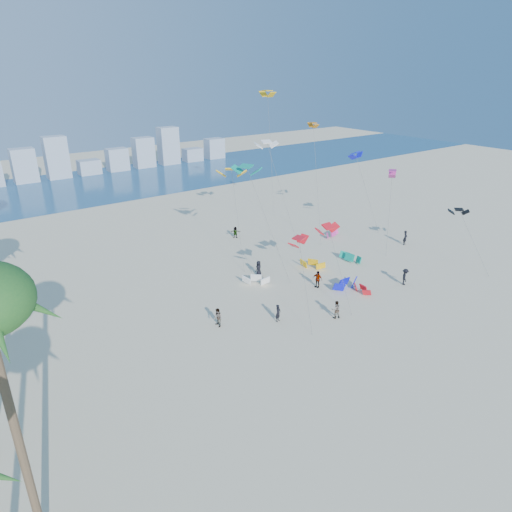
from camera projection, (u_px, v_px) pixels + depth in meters
ground at (358, 398)px, 31.18m from camera, size 220.00×220.00×0.00m
ocean at (66, 189)px, 84.73m from camera, size 220.00×220.00×0.00m
kitesurfer_near at (278, 313)px, 40.35m from camera, size 0.71×0.60×1.64m
kitesurfer_mid at (336, 310)px, 40.87m from camera, size 1.02×0.94×1.70m
kitesurfers_far at (309, 267)px, 49.49m from camera, size 30.58×23.42×1.88m
grounded_kites at (324, 266)px, 50.64m from camera, size 19.64×15.27×1.01m
flying_kites at (300, 157)px, 52.46m from camera, size 25.13×35.02×18.57m
distant_skyline at (44, 164)px, 90.32m from camera, size 85.00×3.00×8.40m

